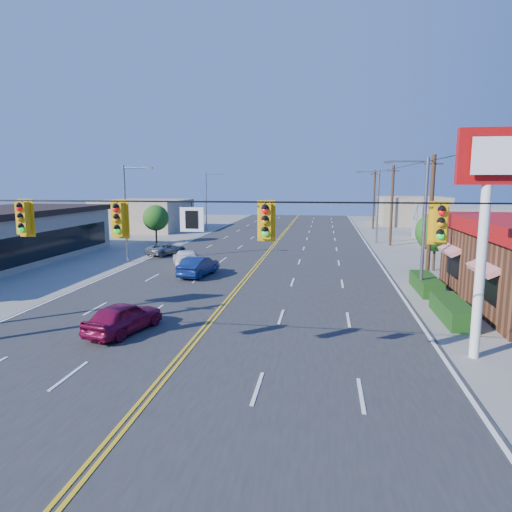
# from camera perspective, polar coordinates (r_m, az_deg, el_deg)

# --- Properties ---
(ground) EXTENTS (160.00, 160.00, 0.00)m
(ground) POSITION_cam_1_polar(r_m,az_deg,el_deg) (15.99, -11.85, -15.33)
(ground) COLOR gray
(ground) RESTS_ON ground
(road) EXTENTS (20.00, 120.00, 0.06)m
(road) POSITION_cam_1_polar(r_m,az_deg,el_deg) (34.63, -0.31, -1.76)
(road) COLOR #2D2D30
(road) RESTS_ON ground
(signal_span) EXTENTS (24.32, 0.34, 9.00)m
(signal_span) POSITION_cam_1_polar(r_m,az_deg,el_deg) (14.72, -12.91, 2.34)
(signal_span) COLOR #47301E
(signal_span) RESTS_ON ground
(kfc_pylon) EXTENTS (2.20, 0.36, 8.50)m
(kfc_pylon) POSITION_cam_1_polar(r_m,az_deg,el_deg) (18.53, 26.82, 6.53)
(kfc_pylon) COLOR white
(kfc_pylon) RESTS_ON ground
(streetlight_se) EXTENTS (2.55, 0.25, 8.00)m
(streetlight_se) POSITION_cam_1_polar(r_m,az_deg,el_deg) (28.23, 19.92, 4.41)
(streetlight_se) COLOR gray
(streetlight_se) RESTS_ON ground
(streetlight_ne) EXTENTS (2.55, 0.25, 8.00)m
(streetlight_ne) POSITION_cam_1_polar(r_m,az_deg,el_deg) (51.94, 14.78, 6.55)
(streetlight_ne) COLOR gray
(streetlight_ne) RESTS_ON ground
(streetlight_sw) EXTENTS (2.55, 0.25, 8.00)m
(streetlight_sw) POSITION_cam_1_polar(r_m,az_deg,el_deg) (39.11, -15.76, 5.77)
(streetlight_sw) COLOR gray
(streetlight_sw) RESTS_ON ground
(streetlight_nw) EXTENTS (2.55, 0.25, 8.00)m
(streetlight_nw) POSITION_cam_1_polar(r_m,az_deg,el_deg) (63.69, -6.08, 7.22)
(streetlight_nw) COLOR gray
(streetlight_nw) RESTS_ON ground
(utility_pole_near) EXTENTS (0.28, 0.28, 8.40)m
(utility_pole_near) POSITION_cam_1_polar(r_m,az_deg,el_deg) (32.44, 20.97, 4.33)
(utility_pole_near) COLOR #47301E
(utility_pole_near) RESTS_ON ground
(utility_pole_mid) EXTENTS (0.28, 0.28, 8.40)m
(utility_pole_mid) POSITION_cam_1_polar(r_m,az_deg,el_deg) (50.14, 16.61, 6.03)
(utility_pole_mid) COLOR #47301E
(utility_pole_mid) RESTS_ON ground
(utility_pole_far) EXTENTS (0.28, 0.28, 8.40)m
(utility_pole_far) POSITION_cam_1_polar(r_m,az_deg,el_deg) (68.00, 14.53, 6.83)
(utility_pole_far) COLOR #47301E
(utility_pole_far) RESTS_ON ground
(tree_kfc_rear) EXTENTS (2.94, 2.94, 4.41)m
(tree_kfc_rear) POSITION_cam_1_polar(r_m,az_deg,el_deg) (36.73, 21.52, 2.80)
(tree_kfc_rear) COLOR #47301E
(tree_kfc_rear) RESTS_ON ground
(tree_west) EXTENTS (2.80, 2.80, 4.20)m
(tree_west) POSITION_cam_1_polar(r_m,az_deg,el_deg) (51.12, -12.42, 4.67)
(tree_west) COLOR #47301E
(tree_west) RESTS_ON ground
(bld_east_mid) EXTENTS (12.00, 10.00, 4.00)m
(bld_east_mid) POSITION_cam_1_polar(r_m,az_deg,el_deg) (56.34, 25.88, 3.55)
(bld_east_mid) COLOR gray
(bld_east_mid) RESTS_ON ground
(bld_west_far) EXTENTS (11.00, 12.00, 4.20)m
(bld_west_far) POSITION_cam_1_polar(r_m,az_deg,el_deg) (66.73, -13.75, 5.02)
(bld_west_far) COLOR tan
(bld_west_far) RESTS_ON ground
(bld_east_far) EXTENTS (10.00, 10.00, 4.40)m
(bld_east_far) POSITION_cam_1_polar(r_m,az_deg,el_deg) (76.97, 18.92, 5.37)
(bld_east_far) COLOR tan
(bld_east_far) RESTS_ON ground
(car_magenta) EXTENTS (2.61, 4.30, 1.37)m
(car_magenta) POSITION_cam_1_polar(r_m,az_deg,el_deg) (21.01, -16.21, -7.51)
(car_magenta) COLOR maroon
(car_magenta) RESTS_ON ground
(car_blue) EXTENTS (2.07, 4.39, 1.39)m
(car_blue) POSITION_cam_1_polar(r_m,az_deg,el_deg) (32.46, -7.21, -1.37)
(car_blue) COLOR #0E1E53
(car_blue) RESTS_ON ground
(car_white) EXTENTS (3.46, 5.01, 1.35)m
(car_white) POSITION_cam_1_polar(r_m,az_deg,el_deg) (36.07, -8.71, -0.39)
(car_white) COLOR white
(car_white) RESTS_ON ground
(car_silver) EXTENTS (3.31, 4.40, 1.11)m
(car_silver) POSITION_cam_1_polar(r_m,az_deg,el_deg) (42.49, -11.13, 0.81)
(car_silver) COLOR gray
(car_silver) RESTS_ON ground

